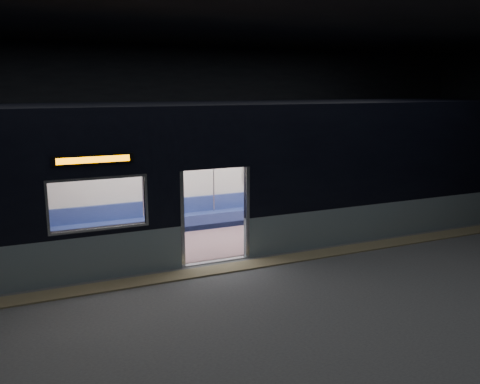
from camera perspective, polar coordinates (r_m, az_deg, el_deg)
station_floor at (r=10.21m, az=-0.60°, el=-9.69°), size 24.00×14.00×0.01m
station_envelope at (r=9.50m, az=-0.64°, el=11.38°), size 24.00×14.00×5.00m
tactile_strip at (r=10.67m, az=-1.77°, el=-8.59°), size 22.80×0.50×0.03m
metro_car at (r=12.03m, az=-5.40°, el=2.72°), size 18.00×3.04×3.35m
passenger at (r=15.24m, az=10.80°, el=0.40°), size 0.40×0.66×1.31m
handbag at (r=15.07m, az=11.10°, el=-0.15°), size 0.31×0.28×0.14m
transit_map at (r=14.20m, az=2.32°, el=2.62°), size 0.98×0.03×0.64m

